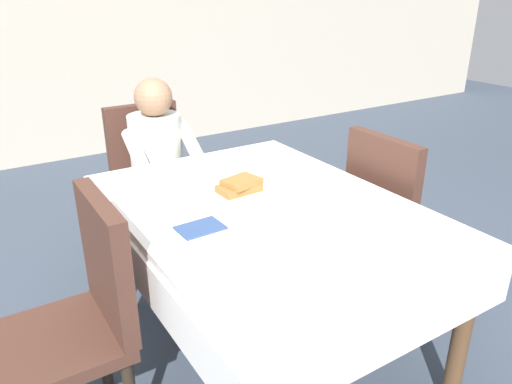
# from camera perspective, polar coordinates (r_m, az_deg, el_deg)

# --- Properties ---
(ground_plane) EXTENTS (14.00, 14.00, 0.00)m
(ground_plane) POSITION_cam_1_polar(r_m,az_deg,el_deg) (2.43, 0.99, -17.72)
(ground_plane) COLOR #3D4756
(dining_table_main) EXTENTS (1.12, 1.52, 0.74)m
(dining_table_main) POSITION_cam_1_polar(r_m,az_deg,el_deg) (2.06, 1.11, -3.89)
(dining_table_main) COLOR white
(dining_table_main) RESTS_ON ground
(chair_diner) EXTENTS (0.44, 0.45, 0.93)m
(chair_diner) POSITION_cam_1_polar(r_m,az_deg,el_deg) (3.05, -12.10, 2.27)
(chair_diner) COLOR #4C2D23
(chair_diner) RESTS_ON ground
(diner_person) EXTENTS (0.40, 0.43, 1.12)m
(diner_person) POSITION_cam_1_polar(r_m,az_deg,el_deg) (2.87, -11.21, 3.94)
(diner_person) COLOR silver
(diner_person) RESTS_ON ground
(chair_right_side) EXTENTS (0.45, 0.44, 0.93)m
(chair_right_side) POSITION_cam_1_polar(r_m,az_deg,el_deg) (2.58, 15.56, -2.02)
(chair_right_side) COLOR #4C2D23
(chair_right_side) RESTS_ON ground
(chair_left_side) EXTENTS (0.45, 0.44, 0.93)m
(chair_left_side) POSITION_cam_1_polar(r_m,az_deg,el_deg) (1.88, -19.49, -12.67)
(chair_left_side) COLOR #4C2D23
(chair_left_side) RESTS_ON ground
(plate_breakfast) EXTENTS (0.28, 0.28, 0.02)m
(plate_breakfast) POSITION_cam_1_polar(r_m,az_deg,el_deg) (2.13, -1.98, -0.17)
(plate_breakfast) COLOR white
(plate_breakfast) RESTS_ON dining_table_main
(breakfast_stack) EXTENTS (0.19, 0.15, 0.06)m
(breakfast_stack) POSITION_cam_1_polar(r_m,az_deg,el_deg) (2.12, -1.88, 0.76)
(breakfast_stack) COLOR #A36B33
(breakfast_stack) RESTS_ON plate_breakfast
(cup_coffee) EXTENTS (0.11, 0.08, 0.08)m
(cup_coffee) POSITION_cam_1_polar(r_m,az_deg,el_deg) (2.24, 2.11, 2.02)
(cup_coffee) COLOR white
(cup_coffee) RESTS_ON dining_table_main
(fork_left_of_plate) EXTENTS (0.03, 0.18, 0.00)m
(fork_left_of_plate) POSITION_cam_1_polar(r_m,az_deg,el_deg) (2.03, -6.32, -1.62)
(fork_left_of_plate) COLOR silver
(fork_left_of_plate) RESTS_ON dining_table_main
(knife_right_of_plate) EXTENTS (0.03, 0.20, 0.00)m
(knife_right_of_plate) POSITION_cam_1_polar(r_m,az_deg,el_deg) (2.21, 2.54, 0.57)
(knife_right_of_plate) COLOR silver
(knife_right_of_plate) RESTS_ON dining_table_main
(spoon_near_edge) EXTENTS (0.15, 0.02, 0.00)m
(spoon_near_edge) POSITION_cam_1_polar(r_m,az_deg,el_deg) (1.88, 2.89, -3.63)
(spoon_near_edge) COLOR silver
(spoon_near_edge) RESTS_ON dining_table_main
(napkin_folded) EXTENTS (0.17, 0.13, 0.01)m
(napkin_folded) POSITION_cam_1_polar(r_m,az_deg,el_deg) (1.85, -6.51, -4.17)
(napkin_folded) COLOR #334C7F
(napkin_folded) RESTS_ON dining_table_main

